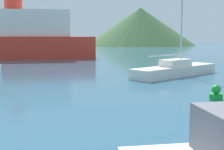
{
  "coord_description": "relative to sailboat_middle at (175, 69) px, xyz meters",
  "views": [
    {
      "loc": [
        -2.66,
        -0.59,
        3.09
      ],
      "look_at": [
        0.71,
        14.0,
        1.2
      ],
      "focal_mm": 50.0,
      "sensor_mm": 36.0,
      "label": 1
    }
  ],
  "objects": [
    {
      "name": "sailboat_middle",
      "position": [
        0.0,
        0.0,
        0.0
      ],
      "size": [
        8.39,
        5.89,
        9.71
      ],
      "rotation": [
        0.0,
        0.0,
        0.52
      ],
      "color": "white",
      "rests_on": "ground_plane"
    },
    {
      "name": "ferry_distant",
      "position": [
        -13.75,
        24.51,
        2.38
      ],
      "size": [
        22.87,
        11.28,
        8.12
      ],
      "rotation": [
        0.0,
        0.0,
        -0.07
      ],
      "color": "red",
      "rests_on": "ground_plane"
    },
    {
      "name": "buoy_marker",
      "position": [
        -1.97,
        -9.02,
        -0.2
      ],
      "size": [
        0.64,
        0.64,
        0.74
      ],
      "color": "green",
      "rests_on": "ground_plane"
    },
    {
      "name": "hill_central",
      "position": [
        -14.39,
        67.48,
        2.85
      ],
      "size": [
        32.78,
        32.78,
        6.7
      ],
      "color": "#3D6038",
      "rests_on": "ground_plane"
    },
    {
      "name": "hill_east",
      "position": [
        21.27,
        73.94,
        5.51
      ],
      "size": [
        35.11,
        35.11,
        12.03
      ],
      "color": "#3D6038",
      "rests_on": "ground_plane"
    }
  ]
}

